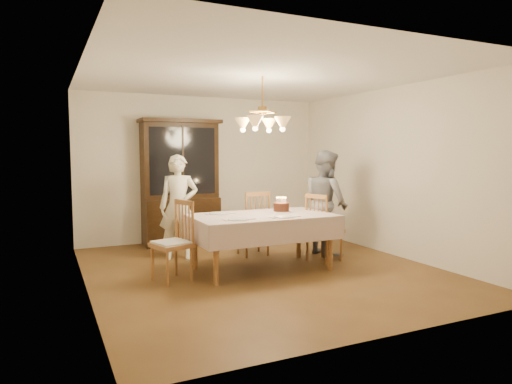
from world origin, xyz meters
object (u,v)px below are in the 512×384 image
dining_table (262,220)px  china_hutch (180,184)px  elderly_woman (179,207)px  chair_far_side (253,227)px  birthday_cake (281,208)px

dining_table → china_hutch: size_ratio=0.88×
china_hutch → elderly_woman: size_ratio=1.38×
chair_far_side → elderly_woman: size_ratio=0.64×
china_hutch → dining_table: bearing=-77.5°
chair_far_side → dining_table: bearing=-106.8°
chair_far_side → birthday_cake: 0.85m
dining_table → chair_far_side: (0.27, 0.88, -0.24)m
china_hutch → chair_far_side: bearing=-61.0°
china_hutch → elderly_woman: bearing=-107.1°
dining_table → birthday_cake: birthday_cake is taller
china_hutch → birthday_cake: 2.31m
dining_table → elderly_woman: 1.40m
dining_table → birthday_cake: bearing=18.2°
dining_table → elderly_woman: (-0.85, 1.11, 0.10)m
chair_far_side → china_hutch: bearing=119.0°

